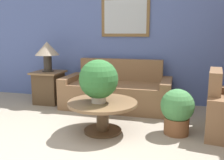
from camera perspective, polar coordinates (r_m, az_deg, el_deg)
The scene contains 7 objects.
wall_back at distance 5.09m, azimuth 1.86°, elevation 9.80°, with size 7.33×0.09×2.60m.
couch_main at distance 4.70m, azimuth 1.12°, elevation -2.75°, with size 2.00×0.88×0.89m.
coffee_table at distance 3.54m, azimuth -2.17°, elevation -6.82°, with size 0.98×0.98×0.44m.
side_table at distance 5.15m, azimuth -14.23°, elevation -1.55°, with size 0.57×0.57×0.64m.
table_lamp at distance 5.05m, azimuth -14.61°, elevation 6.55°, with size 0.47×0.47×0.58m.
potted_plant_on_table at distance 3.40m, azimuth -3.08°, elevation 0.06°, with size 0.54×0.54×0.60m.
potted_plant_floor at distance 3.58m, azimuth 14.67°, elevation -6.66°, with size 0.46×0.46×0.64m.
Camera 1 is at (1.16, -2.04, 1.39)m, focal length 40.00 mm.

